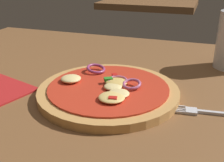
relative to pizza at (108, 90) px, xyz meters
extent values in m
cube|color=brown|center=(0.01, -0.01, -0.03)|extent=(1.14, 0.87, 0.04)
cylinder|color=tan|center=(0.00, 0.00, 0.00)|extent=(0.25, 0.25, 0.01)
cylinder|color=red|center=(0.00, 0.00, 0.01)|extent=(0.22, 0.22, 0.00)
ellipsoid|color=#F4DB8E|center=(0.03, -0.03, 0.01)|extent=(0.04, 0.04, 0.01)
ellipsoid|color=#F4DB8E|center=(-0.07, 0.00, 0.01)|extent=(0.04, 0.04, 0.01)
ellipsoid|color=#F4DB8E|center=(0.01, -0.01, 0.01)|extent=(0.03, 0.03, 0.01)
ellipsoid|color=#EFCC72|center=(0.02, -0.05, 0.01)|extent=(0.04, 0.04, 0.01)
ellipsoid|color=#E5BC60|center=(0.02, 0.01, 0.01)|extent=(0.04, 0.04, 0.01)
torus|color=#B25984|center=(0.01, 0.02, 0.01)|extent=(0.05, 0.05, 0.01)
torus|color=#93386B|center=(-0.05, 0.06, 0.02)|extent=(0.05, 0.05, 0.01)
torus|color=#B25984|center=(0.04, 0.01, 0.01)|extent=(0.04, 0.04, 0.01)
cube|color=red|center=(0.03, -0.06, 0.01)|extent=(0.02, 0.01, 0.01)
cube|color=#2D8C28|center=(0.00, 0.01, 0.02)|extent=(0.02, 0.02, 0.01)
cube|color=red|center=(0.00, 0.04, 0.01)|extent=(0.01, 0.02, 0.01)
cube|color=silver|center=(0.15, -0.02, -0.01)|extent=(0.02, 0.02, 0.01)
cube|color=silver|center=(0.12, -0.01, -0.01)|extent=(0.03, 0.01, 0.00)
cube|color=silver|center=(0.12, -0.02, -0.01)|extent=(0.03, 0.01, 0.00)
cube|color=silver|center=(0.12, -0.02, -0.01)|extent=(0.03, 0.01, 0.00)
cube|color=silver|center=(0.12, -0.03, -0.01)|extent=(0.03, 0.01, 0.00)
cube|color=brown|center=(-0.23, 1.42, -0.03)|extent=(0.60, 0.46, 0.04)
camera|label=1|loc=(0.15, -0.42, 0.21)|focal=43.94mm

